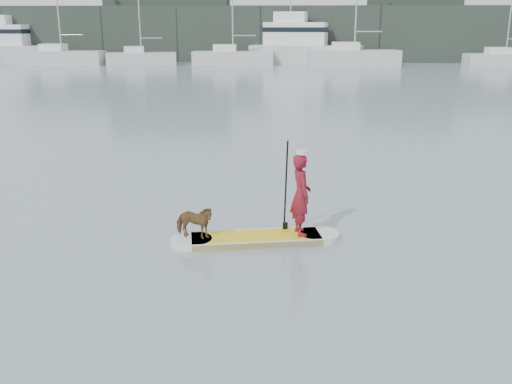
{
  "coord_description": "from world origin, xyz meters",
  "views": [
    {
      "loc": [
        3.06,
        -14.27,
        4.06
      ],
      "look_at": [
        2.62,
        -3.92,
        1.0
      ],
      "focal_mm": 40.0,
      "sensor_mm": 36.0,
      "label": 1
    }
  ],
  "objects_px": {
    "sailboat_e": "(353,57)",
    "motor_yacht_b": "(9,45)",
    "paddler": "(301,195)",
    "sailboat_f": "(504,58)",
    "sailboat_c": "(141,58)",
    "sailboat_d": "(232,56)",
    "paddleboard": "(256,238)",
    "motor_yacht_a": "(301,45)",
    "sailboat_b": "(61,56)",
    "dog": "(194,222)"
  },
  "relations": [
    {
      "from": "sailboat_c",
      "to": "sailboat_f",
      "type": "height_order",
      "value": "sailboat_f"
    },
    {
      "from": "paddler",
      "to": "sailboat_f",
      "type": "relative_size",
      "value": 0.14
    },
    {
      "from": "sailboat_f",
      "to": "sailboat_e",
      "type": "bearing_deg",
      "value": 176.39
    },
    {
      "from": "sailboat_e",
      "to": "motor_yacht_a",
      "type": "relative_size",
      "value": 1.06
    },
    {
      "from": "sailboat_d",
      "to": "motor_yacht_b",
      "type": "relative_size",
      "value": 1.2
    },
    {
      "from": "motor_yacht_b",
      "to": "motor_yacht_a",
      "type": "bearing_deg",
      "value": 0.44
    },
    {
      "from": "motor_yacht_a",
      "to": "sailboat_b",
      "type": "bearing_deg",
      "value": -161.88
    },
    {
      "from": "dog",
      "to": "sailboat_f",
      "type": "distance_m",
      "value": 54.44
    },
    {
      "from": "sailboat_f",
      "to": "paddler",
      "type": "bearing_deg",
      "value": -117.52
    },
    {
      "from": "paddleboard",
      "to": "sailboat_f",
      "type": "relative_size",
      "value": 0.28
    },
    {
      "from": "sailboat_c",
      "to": "sailboat_d",
      "type": "relative_size",
      "value": 0.83
    },
    {
      "from": "motor_yacht_b",
      "to": "dog",
      "type": "bearing_deg",
      "value": -59.44
    },
    {
      "from": "paddleboard",
      "to": "motor_yacht_a",
      "type": "height_order",
      "value": "motor_yacht_a"
    },
    {
      "from": "motor_yacht_b",
      "to": "paddler",
      "type": "bearing_deg",
      "value": -57.62
    },
    {
      "from": "sailboat_e",
      "to": "motor_yacht_b",
      "type": "distance_m",
      "value": 37.57
    },
    {
      "from": "paddler",
      "to": "motor_yacht_a",
      "type": "xyz_separation_m",
      "value": [
        1.76,
        51.95,
        1.06
      ]
    },
    {
      "from": "sailboat_d",
      "to": "sailboat_e",
      "type": "distance_m",
      "value": 12.33
    },
    {
      "from": "motor_yacht_a",
      "to": "dog",
      "type": "bearing_deg",
      "value": -82.37
    },
    {
      "from": "sailboat_e",
      "to": "motor_yacht_a",
      "type": "bearing_deg",
      "value": 143.47
    },
    {
      "from": "paddler",
      "to": "sailboat_f",
      "type": "distance_m",
      "value": 53.27
    },
    {
      "from": "sailboat_b",
      "to": "sailboat_e",
      "type": "bearing_deg",
      "value": 1.15
    },
    {
      "from": "sailboat_f",
      "to": "motor_yacht_a",
      "type": "height_order",
      "value": "sailboat_f"
    },
    {
      "from": "paddler",
      "to": "sailboat_b",
      "type": "height_order",
      "value": "sailboat_b"
    },
    {
      "from": "sailboat_f",
      "to": "motor_yacht_a",
      "type": "xyz_separation_m",
      "value": [
        -20.07,
        3.36,
        1.18
      ]
    },
    {
      "from": "paddleboard",
      "to": "motor_yacht_b",
      "type": "bearing_deg",
      "value": 109.43
    },
    {
      "from": "paddleboard",
      "to": "sailboat_f",
      "type": "bearing_deg",
      "value": 55.46
    },
    {
      "from": "paddleboard",
      "to": "dog",
      "type": "xyz_separation_m",
      "value": [
        -1.17,
        -0.2,
        0.39
      ]
    },
    {
      "from": "paddleboard",
      "to": "sailboat_c",
      "type": "distance_m",
      "value": 51.25
    },
    {
      "from": "paddleboard",
      "to": "motor_yacht_b",
      "type": "relative_size",
      "value": 0.32
    },
    {
      "from": "paddler",
      "to": "dog",
      "type": "distance_m",
      "value": 2.11
    },
    {
      "from": "paddleboard",
      "to": "sailboat_d",
      "type": "distance_m",
      "value": 49.95
    },
    {
      "from": "paddler",
      "to": "sailboat_f",
      "type": "xyz_separation_m",
      "value": [
        21.83,
        48.59,
        -0.12
      ]
    },
    {
      "from": "motor_yacht_b",
      "to": "sailboat_d",
      "type": "bearing_deg",
      "value": -5.55
    },
    {
      "from": "sailboat_c",
      "to": "paddleboard",
      "type": "bearing_deg",
      "value": -85.74
    },
    {
      "from": "sailboat_e",
      "to": "sailboat_f",
      "type": "relative_size",
      "value": 1.11
    },
    {
      "from": "sailboat_b",
      "to": "sailboat_d",
      "type": "relative_size",
      "value": 1.06
    },
    {
      "from": "sailboat_d",
      "to": "sailboat_f",
      "type": "height_order",
      "value": "sailboat_d"
    },
    {
      "from": "paddleboard",
      "to": "paddler",
      "type": "distance_m",
      "value": 1.22
    },
    {
      "from": "paddler",
      "to": "sailboat_d",
      "type": "height_order",
      "value": "sailboat_d"
    },
    {
      "from": "sailboat_e",
      "to": "motor_yacht_b",
      "type": "xyz_separation_m",
      "value": [
        -37.29,
        4.51,
        0.93
      ]
    },
    {
      "from": "sailboat_c",
      "to": "motor_yacht_b",
      "type": "height_order",
      "value": "sailboat_c"
    },
    {
      "from": "sailboat_b",
      "to": "motor_yacht_a",
      "type": "distance_m",
      "value": 25.09
    },
    {
      "from": "paddler",
      "to": "sailboat_f",
      "type": "height_order",
      "value": "sailboat_f"
    },
    {
      "from": "sailboat_f",
      "to": "motor_yacht_a",
      "type": "distance_m",
      "value": 20.39
    },
    {
      "from": "motor_yacht_a",
      "to": "motor_yacht_b",
      "type": "distance_m",
      "value": 32.2
    },
    {
      "from": "sailboat_b",
      "to": "dog",
      "type": "bearing_deg",
      "value": -64.77
    },
    {
      "from": "sailboat_f",
      "to": "dog",
      "type": "bearing_deg",
      "value": -119.32
    },
    {
      "from": "paddler",
      "to": "sailboat_c",
      "type": "height_order",
      "value": "sailboat_c"
    },
    {
      "from": "sailboat_c",
      "to": "sailboat_d",
      "type": "xyz_separation_m",
      "value": [
        9.42,
        0.42,
        0.13
      ]
    },
    {
      "from": "dog",
      "to": "sailboat_c",
      "type": "height_order",
      "value": "sailboat_c"
    }
  ]
}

